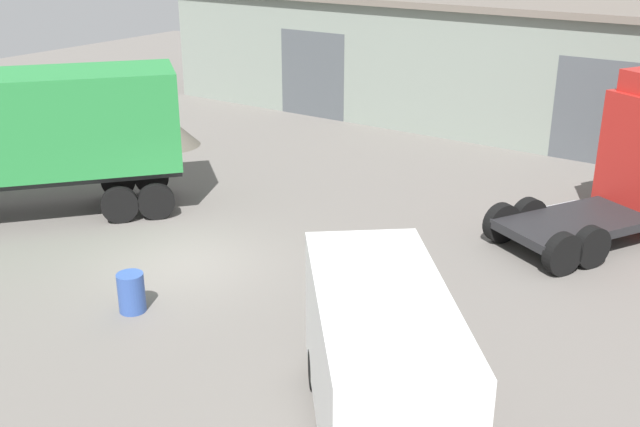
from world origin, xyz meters
TOP-DOWN VIEW (x-y plane):
  - ground_plane at (0.00, 0.00)m, footprint 60.00×60.00m
  - warehouse_building at (0.00, 18.55)m, footprint 27.60×9.60m
  - container_trailer_green at (-6.01, -0.29)m, footprint 7.77×8.54m
  - delivery_van_white at (7.39, -3.20)m, footprint 4.67×5.07m
  - gravel_pile at (-7.90, 7.27)m, footprint 2.45×2.45m
  - oil_drum at (0.72, -2.33)m, footprint 0.58×0.58m

SIDE VIEW (x-z plane):
  - ground_plane at x=0.00m, z-range 0.00..0.00m
  - oil_drum at x=0.72m, z-range 0.00..0.88m
  - gravel_pile at x=-7.90m, z-range 0.00..1.16m
  - delivery_van_white at x=7.39m, z-range 0.11..2.82m
  - warehouse_building at x=0.00m, z-range 0.01..5.06m
  - container_trailer_green at x=-6.01m, z-range 0.55..4.63m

